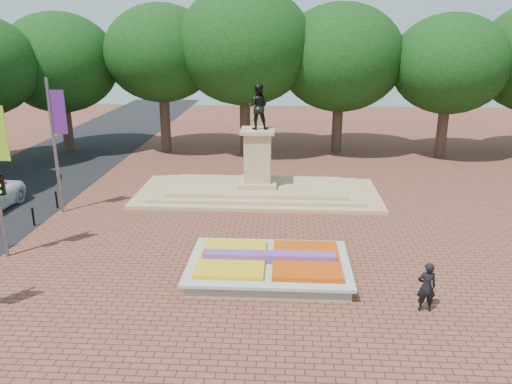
% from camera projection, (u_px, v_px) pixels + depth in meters
% --- Properties ---
extents(ground, '(90.00, 90.00, 0.00)m').
position_uv_depth(ground, '(247.00, 252.00, 21.65)').
color(ground, brown).
rests_on(ground, ground).
extents(flower_bed, '(6.30, 4.30, 0.91)m').
position_uv_depth(flower_bed, '(270.00, 265.00, 19.58)').
color(flower_bed, gray).
rests_on(flower_bed, ground).
extents(monument, '(14.00, 6.00, 6.40)m').
position_uv_depth(monument, '(258.00, 180.00, 28.98)').
color(monument, tan).
rests_on(monument, ground).
extents(tree_row_back, '(44.80, 8.80, 10.43)m').
position_uv_depth(tree_row_back, '(297.00, 67.00, 36.58)').
color(tree_row_back, '#3D2C21').
rests_on(tree_row_back, ground).
extents(pedestrian, '(0.66, 0.45, 1.79)m').
position_uv_depth(pedestrian, '(426.00, 287.00, 16.89)').
color(pedestrian, black).
rests_on(pedestrian, ground).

